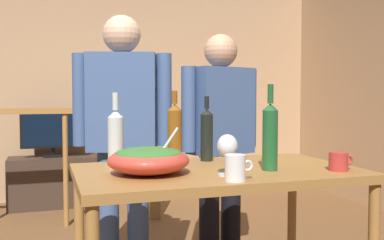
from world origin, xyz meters
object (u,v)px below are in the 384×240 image
object	(u,v)px
wine_bottle_amber	(175,133)
mug_white	(236,168)
mug_red	(339,162)
person_standing_left	(122,127)
stair_railing	(35,148)
wine_glass	(227,147)
wine_bottle_green	(270,135)
flat_screen_tv	(53,130)
wine_bottle_clear	(116,136)
salad_bowl	(149,159)
tv_console	(54,181)
serving_table	(217,187)
wine_bottle_dark	(207,134)
person_standing_right	(220,133)

from	to	relation	value
wine_bottle_amber	mug_white	size ratio (longest dim) A/B	3.02
mug_red	person_standing_left	size ratio (longest dim) A/B	0.07
stair_railing	wine_glass	world-z (taller)	stair_railing
person_standing_left	stair_railing	bearing A→B (deg)	-52.07
mug_red	wine_bottle_green	bearing A→B (deg)	159.45
wine_glass	person_standing_left	distance (m)	0.97
flat_screen_tv	wine_bottle_clear	xyz separation A→B (m)	(0.26, -2.63, 0.15)
salad_bowl	tv_console	bearing A→B (deg)	96.80
serving_table	wine_bottle_clear	size ratio (longest dim) A/B	3.63
salad_bowl	mug_white	world-z (taller)	salad_bowl
wine_bottle_green	stair_railing	bearing A→B (deg)	115.39
tv_console	mug_white	world-z (taller)	mug_white
serving_table	wine_bottle_clear	distance (m)	0.55
wine_bottle_amber	mug_white	bearing A→B (deg)	-77.23
wine_bottle_green	wine_glass	bearing A→B (deg)	-165.38
salad_bowl	wine_bottle_dark	xyz separation A→B (m)	(0.38, 0.29, 0.08)
wine_bottle_amber	person_standing_left	bearing A→B (deg)	106.39
salad_bowl	mug_red	size ratio (longest dim) A/B	2.91
wine_glass	wine_bottle_clear	distance (m)	0.60
tv_console	flat_screen_tv	distance (m)	0.55
wine_bottle_clear	mug_white	distance (m)	0.69
wine_bottle_green	wine_bottle_clear	xyz separation A→B (m)	(-0.64, 0.37, -0.02)
wine_glass	wine_bottle_clear	xyz separation A→B (m)	(-0.41, 0.43, 0.02)
wine_bottle_clear	serving_table	bearing A→B (deg)	-30.69
wine_bottle_dark	salad_bowl	bearing A→B (deg)	-142.11
serving_table	mug_red	bearing A→B (deg)	-24.20
serving_table	wine_bottle_green	xyz separation A→B (m)	(0.21, -0.12, 0.25)
tv_console	wine_bottle_green	world-z (taller)	wine_bottle_green
stair_railing	wine_bottle_amber	bearing A→B (deg)	-70.14
serving_table	mug_white	size ratio (longest dim) A/B	10.69
salad_bowl	wine_glass	bearing A→B (deg)	-24.32
tv_console	wine_glass	world-z (taller)	wine_glass
wine_bottle_clear	wine_bottle_amber	bearing A→B (deg)	-13.80
flat_screen_tv	serving_table	bearing A→B (deg)	-76.62
salad_bowl	person_standing_right	bearing A→B (deg)	50.41
tv_console	salad_bowl	distance (m)	3.04
wine_glass	wine_bottle_amber	world-z (taller)	wine_bottle_amber
tv_console	mug_white	bearing A→B (deg)	-78.66
wine_bottle_green	mug_red	bearing A→B (deg)	-20.55
tv_console	person_standing_left	bearing A→B (deg)	-80.32
stair_railing	serving_table	bearing A→B (deg)	-68.15
serving_table	person_standing_right	bearing A→B (deg)	67.08
wine_bottle_green	person_standing_left	distance (m)	1.01
serving_table	wine_bottle_dark	world-z (taller)	wine_bottle_dark
wine_glass	wine_bottle_dark	world-z (taller)	wine_bottle_dark
wine_bottle_amber	flat_screen_tv	bearing A→B (deg)	101.22
salad_bowl	mug_red	xyz separation A→B (m)	(0.84, -0.19, -0.02)
person_standing_left	wine_bottle_amber	bearing A→B (deg)	123.07
serving_table	person_standing_right	size ratio (longest dim) A/B	0.83
person_standing_right	mug_white	bearing A→B (deg)	54.55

